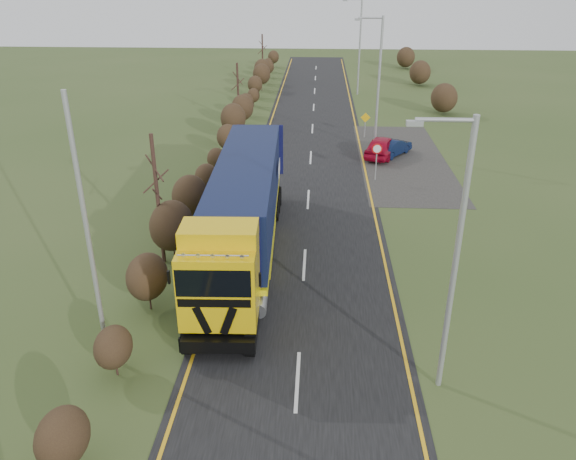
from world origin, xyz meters
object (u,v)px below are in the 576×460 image
(lorry, at_px, (243,208))
(car_blue_sedan, at_px, (393,147))
(car_red_hatchback, at_px, (382,147))
(speed_sign, at_px, (377,155))
(streetlight_near, at_px, (453,251))

(lorry, bearing_deg, car_blue_sedan, 60.05)
(car_red_hatchback, xyz_separation_m, car_blue_sedan, (0.80, 0.35, -0.14))
(lorry, bearing_deg, speed_sign, 55.49)
(streetlight_near, bearing_deg, car_blue_sedan, 86.79)
(car_blue_sedan, height_order, speed_sign, speed_sign)
(car_blue_sedan, height_order, streetlight_near, streetlight_near)
(car_blue_sedan, distance_m, speed_sign, 5.73)
(car_red_hatchback, bearing_deg, lorry, 83.52)
(car_red_hatchback, relative_size, speed_sign, 1.82)
(car_red_hatchback, height_order, speed_sign, speed_sign)
(lorry, xyz_separation_m, car_red_hatchback, (7.88, 15.98, -1.77))
(car_red_hatchback, xyz_separation_m, speed_sign, (-0.88, -5.02, 0.95))
(lorry, distance_m, streetlight_near, 11.43)
(speed_sign, bearing_deg, car_red_hatchback, 80.04)
(car_blue_sedan, xyz_separation_m, speed_sign, (-1.68, -5.37, 1.10))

